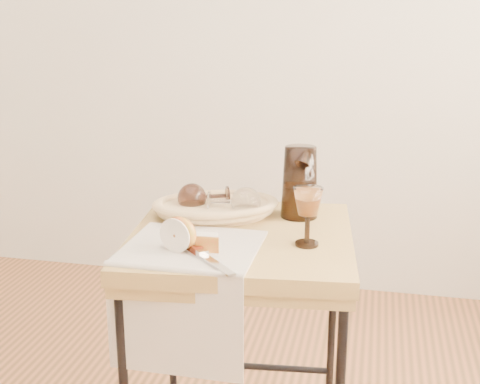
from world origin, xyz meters
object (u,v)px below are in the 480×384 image
(bread_basket, at_px, (216,209))
(goblet_lying_a, at_px, (207,197))
(pitcher, at_px, (300,182))
(wine_goblet, at_px, (308,216))
(goblet_lying_b, at_px, (230,202))
(apple_half, at_px, (180,233))
(table_knife, at_px, (204,254))
(side_table, at_px, (241,356))
(tea_towel, at_px, (192,247))

(bread_basket, relative_size, goblet_lying_a, 2.35)
(pitcher, xyz_separation_m, wine_goblet, (0.05, -0.23, -0.03))
(bread_basket, xyz_separation_m, goblet_lying_b, (0.05, -0.02, 0.03))
(pitcher, bearing_deg, apple_half, -107.71)
(bread_basket, xyz_separation_m, wine_goblet, (0.28, -0.17, 0.05))
(goblet_lying_a, relative_size, table_knife, 0.57)
(apple_half, distance_m, table_knife, 0.09)
(wine_goblet, relative_size, table_knife, 0.64)
(side_table, bearing_deg, goblet_lying_b, 118.96)
(goblet_lying_a, bearing_deg, tea_towel, 71.80)
(side_table, relative_size, tea_towel, 2.24)
(goblet_lying_b, height_order, pitcher, pitcher)
(goblet_lying_a, distance_m, apple_half, 0.30)
(tea_towel, relative_size, bread_basket, 1.04)
(bread_basket, relative_size, pitcher, 1.31)
(goblet_lying_a, distance_m, table_knife, 0.35)
(goblet_lying_a, relative_size, apple_half, 1.47)
(side_table, xyz_separation_m, goblet_lying_a, (-0.13, 0.13, 0.43))
(tea_towel, height_order, goblet_lying_b, goblet_lying_b)
(goblet_lying_a, bearing_deg, side_table, 109.75)
(side_table, xyz_separation_m, table_knife, (-0.05, -0.21, 0.39))
(goblet_lying_b, bearing_deg, goblet_lying_a, 149.03)
(side_table, relative_size, goblet_lying_a, 5.46)
(goblet_lying_b, distance_m, apple_half, 0.27)
(wine_goblet, bearing_deg, goblet_lying_b, 146.92)
(side_table, relative_size, bread_basket, 2.33)
(goblet_lying_b, height_order, table_knife, goblet_lying_b)
(tea_towel, relative_size, apple_half, 3.59)
(goblet_lying_b, bearing_deg, tea_towel, -107.88)
(wine_goblet, bearing_deg, tea_towel, -163.68)
(bread_basket, height_order, pitcher, pitcher)
(apple_half, bearing_deg, bread_basket, 103.52)
(tea_towel, bearing_deg, goblet_lying_a, 97.10)
(pitcher, xyz_separation_m, apple_half, (-0.25, -0.34, -0.05))
(wine_goblet, bearing_deg, side_table, 163.06)
(goblet_lying_a, height_order, pitcher, pitcher)
(side_table, distance_m, wine_goblet, 0.49)
(tea_towel, height_order, table_knife, table_knife)
(apple_half, relative_size, table_knife, 0.39)
(bread_basket, bearing_deg, pitcher, -7.23)
(tea_towel, distance_m, goblet_lying_a, 0.28)
(tea_towel, height_order, wine_goblet, wine_goblet)
(goblet_lying_a, height_order, wine_goblet, wine_goblet)
(apple_half, bearing_deg, goblet_lying_a, 109.15)
(tea_towel, distance_m, pitcher, 0.40)
(side_table, xyz_separation_m, pitcher, (0.13, 0.17, 0.48))
(apple_half, bearing_deg, wine_goblet, 37.27)
(goblet_lying_a, bearing_deg, pitcher, 163.84)
(bread_basket, height_order, apple_half, apple_half)
(goblet_lying_a, relative_size, pitcher, 0.56)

